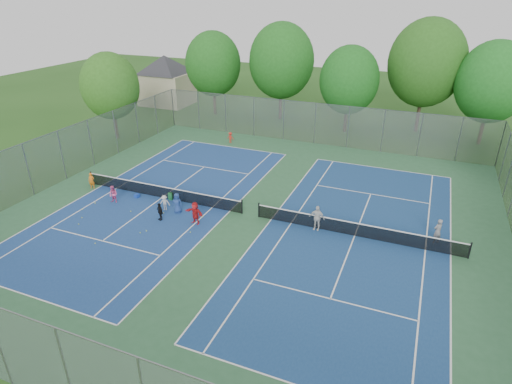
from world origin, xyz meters
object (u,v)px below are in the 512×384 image
ball_hopper (171,196)px  instructor (438,231)px  net_left (162,192)px  ball_crate (137,196)px  net_right (355,230)px

ball_hopper → instructor: size_ratio=0.34×
net_left → ball_crate: net_left is taller
ball_crate → instructor: instructor is taller
ball_hopper → instructor: (17.86, 1.08, 0.53)m
net_right → instructor: size_ratio=8.04×
ball_crate → ball_hopper: size_ratio=0.56×
instructor → ball_crate: bearing=-38.6°
ball_hopper → net_left: bearing=179.5°
net_right → net_left: bearing=180.0°
net_left → instructor: instructor is taller
ball_crate → instructor: size_ratio=0.19×
net_right → ball_hopper: 13.24m
net_left → net_right: (14.00, 0.00, 0.00)m
instructor → ball_hopper: bearing=-39.9°
net_right → ball_crate: (-15.73, -0.63, -0.32)m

